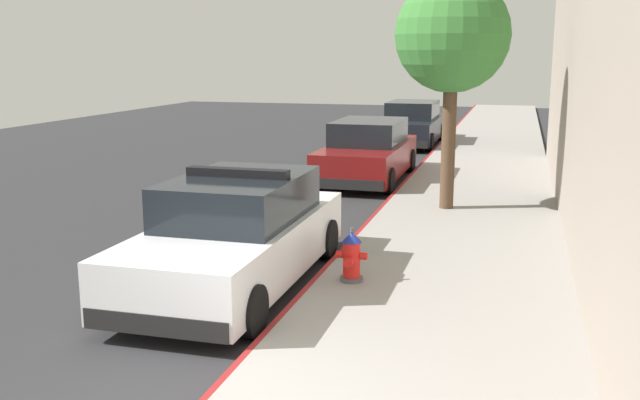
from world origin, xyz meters
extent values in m
cube|color=#2B2B2D|center=(-4.27, 10.00, -0.10)|extent=(30.01, 60.00, 0.20)
cube|color=gray|center=(1.73, 10.00, 0.07)|extent=(3.47, 60.00, 0.14)
cube|color=maroon|center=(-0.04, 10.00, 0.07)|extent=(0.08, 60.00, 0.14)
cube|color=black|center=(3.50, 5.79, 2.77)|extent=(0.06, 1.30, 1.10)
cube|color=black|center=(3.50, 12.30, 2.77)|extent=(0.06, 1.30, 1.10)
cube|color=white|center=(-1.12, 3.61, 0.58)|extent=(1.84, 4.80, 0.76)
cube|color=black|center=(-1.12, 3.76, 1.26)|extent=(1.64, 2.50, 0.60)
cube|color=black|center=(-1.12, 1.27, 0.32)|extent=(1.76, 0.16, 0.24)
cube|color=black|center=(-1.12, 5.95, 0.32)|extent=(1.76, 0.16, 0.24)
cylinder|color=black|center=(-1.98, 5.31, 0.32)|extent=(0.22, 0.64, 0.64)
cylinder|color=black|center=(-0.26, 5.31, 0.32)|extent=(0.22, 0.64, 0.64)
cylinder|color=black|center=(-1.98, 1.91, 0.32)|extent=(0.22, 0.64, 0.64)
cylinder|color=black|center=(-0.26, 1.91, 0.32)|extent=(0.22, 0.64, 0.64)
cube|color=black|center=(-1.12, 3.71, 1.62)|extent=(1.48, 0.20, 0.12)
cube|color=red|center=(-1.47, 3.71, 1.62)|extent=(0.44, 0.18, 0.11)
cube|color=#1E33E0|center=(-0.77, 3.71, 1.62)|extent=(0.44, 0.18, 0.11)
cube|color=maroon|center=(-1.12, 12.55, 0.58)|extent=(1.84, 4.80, 0.76)
cube|color=black|center=(-1.12, 12.70, 1.26)|extent=(1.64, 2.50, 0.60)
cube|color=black|center=(-1.12, 10.21, 0.32)|extent=(1.76, 0.16, 0.24)
cube|color=black|center=(-1.12, 14.89, 0.32)|extent=(1.76, 0.16, 0.24)
cylinder|color=black|center=(-1.98, 14.25, 0.32)|extent=(0.22, 0.64, 0.64)
cylinder|color=black|center=(-0.26, 14.25, 0.32)|extent=(0.22, 0.64, 0.64)
cylinder|color=black|center=(-1.98, 10.85, 0.32)|extent=(0.22, 0.64, 0.64)
cylinder|color=black|center=(-0.26, 10.85, 0.32)|extent=(0.22, 0.64, 0.64)
cube|color=black|center=(-1.10, 20.23, 0.58)|extent=(1.84, 4.80, 0.76)
cube|color=black|center=(-1.10, 20.38, 1.26)|extent=(1.64, 2.50, 0.60)
cube|color=black|center=(-1.10, 17.89, 0.32)|extent=(1.76, 0.16, 0.24)
cube|color=black|center=(-1.10, 22.57, 0.32)|extent=(1.76, 0.16, 0.24)
cylinder|color=black|center=(-1.96, 21.93, 0.32)|extent=(0.22, 0.64, 0.64)
cylinder|color=black|center=(-0.24, 21.93, 0.32)|extent=(0.22, 0.64, 0.64)
cylinder|color=black|center=(-1.96, 18.53, 0.32)|extent=(0.22, 0.64, 0.64)
cylinder|color=black|center=(-0.24, 18.53, 0.32)|extent=(0.22, 0.64, 0.64)
cylinder|color=#4C4C51|center=(0.48, 3.87, 0.17)|extent=(0.32, 0.32, 0.06)
cylinder|color=red|center=(0.48, 3.87, 0.45)|extent=(0.24, 0.24, 0.50)
cone|color=navy|center=(0.48, 3.87, 0.77)|extent=(0.28, 0.28, 0.14)
cylinder|color=#4C4C51|center=(0.48, 3.87, 0.87)|extent=(0.05, 0.05, 0.06)
cylinder|color=red|center=(0.31, 3.87, 0.51)|extent=(0.10, 0.10, 0.10)
cylinder|color=red|center=(0.65, 3.87, 0.51)|extent=(0.10, 0.10, 0.10)
cylinder|color=red|center=(0.48, 3.69, 0.46)|extent=(0.13, 0.12, 0.13)
cylinder|color=brown|center=(1.26, 9.10, 1.48)|extent=(0.28, 0.28, 2.68)
sphere|color=#387A33|center=(1.26, 9.10, 3.61)|extent=(2.27, 2.27, 2.27)
camera|label=1|loc=(2.62, -5.45, 3.25)|focal=40.21mm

